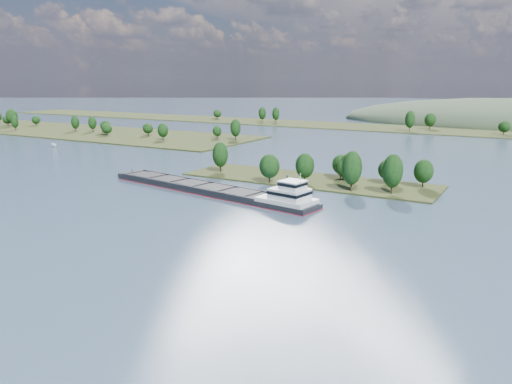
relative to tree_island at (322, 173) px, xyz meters
The scene contains 6 objects.
ground 59.00m from the tree_island, 96.62° to the right, with size 1800.00×1800.00×0.00m, color #3E566B.
tree_island is the anchor object (origin of this frame).
left_bank 249.45m from the tree_island, 160.91° to the left, with size 300.00×80.00×15.75m.
back_shoreline 221.39m from the tree_island, 89.86° to the left, with size 900.00×60.00×16.46m.
cargo_barge 42.45m from the tree_island, 123.61° to the right, with size 89.87×24.77×12.08m.
motorboat 175.60m from the tree_island, behind, with size 2.26×6.02×2.32m, color white.
Camera 1 is at (77.59, 3.59, 39.49)m, focal length 35.00 mm.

